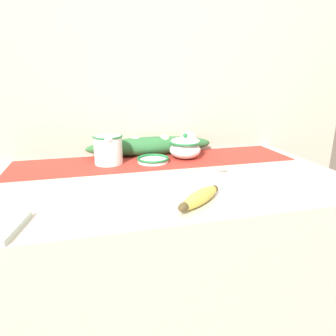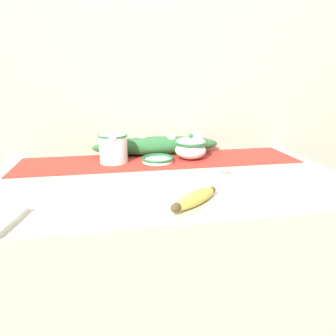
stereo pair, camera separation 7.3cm
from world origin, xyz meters
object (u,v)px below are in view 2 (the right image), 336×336
(cream_pitcher, at_px, (113,147))
(sugar_bowl, at_px, (191,148))
(banana, at_px, (195,198))
(spoon, at_px, (222,171))
(small_dish, at_px, (158,159))

(cream_pitcher, bearing_deg, sugar_bowl, -0.21)
(banana, xyz_separation_m, spoon, (0.18, 0.27, -0.02))
(small_dish, bearing_deg, spoon, -39.13)
(sugar_bowl, xyz_separation_m, spoon, (0.07, -0.20, -0.05))
(sugar_bowl, bearing_deg, small_dish, -170.91)
(sugar_bowl, bearing_deg, banana, -102.92)
(sugar_bowl, distance_m, spoon, 0.21)
(cream_pitcher, bearing_deg, small_dish, -7.85)
(sugar_bowl, relative_size, banana, 0.80)
(spoon, bearing_deg, cream_pitcher, 176.77)
(sugar_bowl, relative_size, small_dish, 1.01)
(banana, bearing_deg, small_dish, 94.92)
(small_dish, bearing_deg, cream_pitcher, 172.15)
(small_dish, xyz_separation_m, banana, (0.04, -0.44, 0.01))
(cream_pitcher, xyz_separation_m, sugar_bowl, (0.32, -0.00, -0.01))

